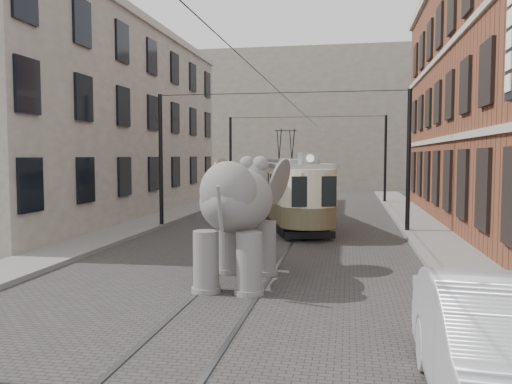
# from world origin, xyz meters

# --- Properties ---
(ground) EXTENTS (120.00, 120.00, 0.00)m
(ground) POSITION_xyz_m (0.00, 0.00, 0.00)
(ground) COLOR #3B3836
(tram_rails) EXTENTS (1.54, 80.00, 0.02)m
(tram_rails) POSITION_xyz_m (0.00, 0.00, 0.01)
(tram_rails) COLOR slate
(tram_rails) RESTS_ON ground
(sidewalk_right) EXTENTS (2.00, 60.00, 0.15)m
(sidewalk_right) POSITION_xyz_m (6.00, 0.00, 0.07)
(sidewalk_right) COLOR slate
(sidewalk_right) RESTS_ON ground
(sidewalk_left) EXTENTS (2.00, 60.00, 0.15)m
(sidewalk_left) POSITION_xyz_m (-6.50, 0.00, 0.07)
(sidewalk_left) COLOR slate
(sidewalk_left) RESTS_ON ground
(stucco_building) EXTENTS (7.00, 24.00, 10.00)m
(stucco_building) POSITION_xyz_m (-11.00, 10.00, 5.00)
(stucco_building) COLOR gray
(stucco_building) RESTS_ON ground
(distant_block) EXTENTS (28.00, 10.00, 14.00)m
(distant_block) POSITION_xyz_m (0.00, 40.00, 7.00)
(distant_block) COLOR gray
(distant_block) RESTS_ON ground
(catenary) EXTENTS (11.00, 30.20, 6.00)m
(catenary) POSITION_xyz_m (-0.20, 5.00, 3.00)
(catenary) COLOR black
(catenary) RESTS_ON ground
(tram) EXTENTS (5.52, 11.56, 4.51)m
(tram) POSITION_xyz_m (-0.27, 8.71, 2.25)
(tram) COLOR beige
(tram) RESTS_ON ground
(elephant) EXTENTS (3.05, 5.41, 3.28)m
(elephant) POSITION_xyz_m (-0.01, -3.48, 1.64)
(elephant) COLOR #605D59
(elephant) RESTS_ON ground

